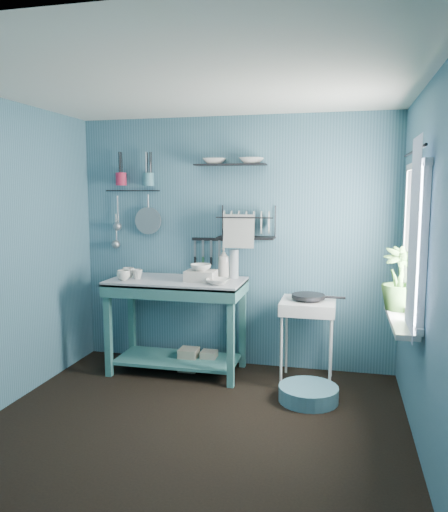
% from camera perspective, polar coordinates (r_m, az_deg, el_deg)
% --- Properties ---
extents(floor, '(3.20, 3.20, 0.00)m').
position_cam_1_polar(floor, '(3.96, -3.76, -19.09)').
color(floor, black).
rests_on(floor, ground).
extents(ceiling, '(3.20, 3.20, 0.00)m').
position_cam_1_polar(ceiling, '(3.62, -4.11, 19.10)').
color(ceiling, silver).
rests_on(ceiling, ground).
extents(wall_back, '(3.20, 0.00, 3.20)m').
position_cam_1_polar(wall_back, '(5.02, 1.16, 1.51)').
color(wall_back, '#396376').
rests_on(wall_back, ground).
extents(wall_front, '(3.20, 0.00, 3.20)m').
position_cam_1_polar(wall_front, '(2.22, -15.58, -6.29)').
color(wall_front, '#396376').
rests_on(wall_front, ground).
extents(wall_right, '(0.00, 3.00, 3.00)m').
position_cam_1_polar(wall_right, '(3.46, 22.25, -1.70)').
color(wall_right, '#396376').
rests_on(wall_right, ground).
extents(work_counter, '(1.34, 0.74, 0.92)m').
position_cam_1_polar(work_counter, '(4.94, -5.37, -7.94)').
color(work_counter, '#35706C').
rests_on(work_counter, floor).
extents(mug_left, '(0.12, 0.12, 0.10)m').
position_cam_1_polar(mug_left, '(4.87, -11.42, -2.18)').
color(mug_left, silver).
rests_on(mug_left, work_counter).
extents(mug_mid, '(0.14, 0.14, 0.09)m').
position_cam_1_polar(mug_mid, '(4.92, -9.87, -2.07)').
color(mug_mid, silver).
rests_on(mug_mid, work_counter).
extents(mug_right, '(0.17, 0.17, 0.10)m').
position_cam_1_polar(mug_right, '(5.02, -10.86, -1.88)').
color(mug_right, silver).
rests_on(mug_right, work_counter).
extents(wash_tub, '(0.28, 0.22, 0.10)m').
position_cam_1_polar(wash_tub, '(4.74, -2.66, -2.27)').
color(wash_tub, beige).
rests_on(wash_tub, work_counter).
extents(tub_bowl, '(0.20, 0.19, 0.06)m').
position_cam_1_polar(tub_bowl, '(4.73, -2.67, -1.31)').
color(tub_bowl, silver).
rests_on(tub_bowl, wash_tub).
extents(soap_bottle, '(0.12, 0.12, 0.30)m').
position_cam_1_polar(soap_bottle, '(4.89, -0.04, -0.78)').
color(soap_bottle, beige).
rests_on(soap_bottle, work_counter).
extents(water_bottle, '(0.09, 0.09, 0.28)m').
position_cam_1_polar(water_bottle, '(4.89, 1.15, -0.90)').
color(water_bottle, '#A0ADB3').
rests_on(water_bottle, work_counter).
extents(counter_bowl, '(0.22, 0.22, 0.05)m').
position_cam_1_polar(counter_bowl, '(4.57, -0.70, -2.92)').
color(counter_bowl, silver).
rests_on(counter_bowl, work_counter).
extents(hotplate_stand, '(0.56, 0.56, 0.78)m').
position_cam_1_polar(hotplate_stand, '(4.72, 9.49, -9.65)').
color(hotplate_stand, silver).
rests_on(hotplate_stand, floor).
extents(frying_pan, '(0.30, 0.30, 0.03)m').
position_cam_1_polar(frying_pan, '(4.61, 9.61, -4.55)').
color(frying_pan, black).
rests_on(frying_pan, hotplate_stand).
extents(knife_strip, '(0.32, 0.03, 0.03)m').
position_cam_1_polar(knife_strip, '(5.05, -1.92, 1.93)').
color(knife_strip, black).
rests_on(knife_strip, wall_back).
extents(dish_rack, '(0.58, 0.32, 0.32)m').
position_cam_1_polar(dish_rack, '(4.85, 2.58, 3.89)').
color(dish_rack, black).
rests_on(dish_rack, wall_back).
extents(upper_shelf, '(0.70, 0.18, 0.01)m').
position_cam_1_polar(upper_shelf, '(4.91, 0.71, 10.39)').
color(upper_shelf, black).
rests_on(upper_shelf, wall_back).
extents(shelf_bowl_left, '(0.24, 0.24, 0.06)m').
position_cam_1_polar(shelf_bowl_left, '(4.95, -1.13, 10.68)').
color(shelf_bowl_left, silver).
rests_on(shelf_bowl_left, upper_shelf).
extents(shelf_bowl_right, '(0.25, 0.25, 0.06)m').
position_cam_1_polar(shelf_bowl_right, '(4.87, 3.17, 11.32)').
color(shelf_bowl_right, silver).
rests_on(shelf_bowl_right, upper_shelf).
extents(utensil_cup_magenta, '(0.11, 0.11, 0.13)m').
position_cam_1_polar(utensil_cup_magenta, '(5.30, -11.69, 8.61)').
color(utensil_cup_magenta, '#AB1F3C').
rests_on(utensil_cup_magenta, wall_back).
extents(utensil_cup_teal, '(0.11, 0.11, 0.13)m').
position_cam_1_polar(utensil_cup_teal, '(5.18, -8.62, 8.65)').
color(utensil_cup_teal, teal).
rests_on(utensil_cup_teal, wall_back).
extents(colander, '(0.28, 0.03, 0.28)m').
position_cam_1_polar(colander, '(5.22, -8.66, 4.01)').
color(colander, '#919498').
rests_on(colander, wall_back).
extents(ladle_outer, '(0.01, 0.01, 0.30)m').
position_cam_1_polar(ladle_outer, '(5.36, -12.05, 5.15)').
color(ladle_outer, '#919498').
rests_on(ladle_outer, wall_back).
extents(ladle_inner, '(0.01, 0.01, 0.30)m').
position_cam_1_polar(ladle_inner, '(5.38, -12.22, 3.13)').
color(ladle_inner, '#919498').
rests_on(ladle_inner, wall_back).
extents(hook_rail, '(0.60, 0.01, 0.01)m').
position_cam_1_polar(hook_rail, '(5.30, -10.41, 7.35)').
color(hook_rail, black).
rests_on(hook_rail, wall_back).
extents(window_glass, '(0.00, 1.10, 1.10)m').
position_cam_1_polar(window_glass, '(3.89, 21.14, 1.51)').
color(window_glass, white).
rests_on(window_glass, wall_right).
extents(windowsill, '(0.16, 0.95, 0.04)m').
position_cam_1_polar(windowsill, '(3.97, 19.52, -6.94)').
color(windowsill, silver).
rests_on(windowsill, wall_right).
extents(curtain, '(0.00, 1.35, 1.35)m').
position_cam_1_polar(curtain, '(3.58, 20.78, 1.87)').
color(curtain, white).
rests_on(curtain, wall_right).
extents(curtain_rod, '(0.02, 1.05, 0.02)m').
position_cam_1_polar(curtain_rod, '(3.87, 20.92, 11.14)').
color(curtain_rod, black).
rests_on(curtain_rod, wall_right).
extents(potted_plant, '(0.35, 0.35, 0.50)m').
position_cam_1_polar(potted_plant, '(4.17, 19.40, -2.48)').
color(potted_plant, '#335D25').
rests_on(potted_plant, windowsill).
extents(storage_tin_large, '(0.18, 0.18, 0.22)m').
position_cam_1_polar(storage_tin_large, '(5.06, -4.05, -11.70)').
color(storage_tin_large, gray).
rests_on(storage_tin_large, floor).
extents(storage_tin_small, '(0.15, 0.15, 0.20)m').
position_cam_1_polar(storage_tin_small, '(5.04, -1.72, -11.89)').
color(storage_tin_small, gray).
rests_on(storage_tin_small, floor).
extents(floor_basin, '(0.50, 0.50, 0.13)m').
position_cam_1_polar(floor_basin, '(4.43, 9.62, -15.25)').
color(floor_basin, teal).
rests_on(floor_basin, floor).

